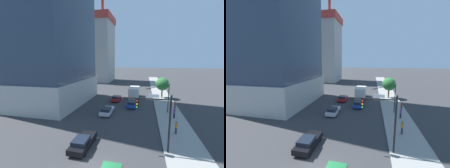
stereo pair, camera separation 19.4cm
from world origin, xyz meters
The scene contains 13 objects.
sidewalk centered at (9.00, 20.00, 0.07)m, with size 4.79×120.00×0.15m, color gray.
construction_building centered at (-18.79, 58.61, 16.72)m, with size 15.45×21.04×39.01m.
traffic_light_pole centered at (5.47, 4.56, 4.57)m, with size 5.13×0.48×6.45m.
street_lamp centered at (8.82, 17.97, 3.99)m, with size 0.44×0.44×5.87m.
street_tree centered at (8.92, 29.64, 3.87)m, with size 3.46×3.46×5.47m.
car_black centered at (-2.57, 3.55, 0.71)m, with size 1.86×4.69×1.42m.
car_red centered at (-2.57, 24.26, 0.70)m, with size 1.88×4.21×1.42m.
car_silver centered at (-2.57, 14.80, 0.68)m, with size 1.91×4.60×1.38m.
car_blue centered at (1.65, 20.06, 0.77)m, with size 1.85×4.17×1.54m.
box_truck centered at (1.65, 27.86, 1.78)m, with size 2.48×7.50×3.17m.
pedestrian_red_shirt centered at (10.41, 19.54, 1.03)m, with size 0.34×0.34×1.73m.
pedestrian_purple_shirt centered at (9.52, 15.26, 1.06)m, with size 0.34×0.34×1.78m.
pedestrian_orange_shirt centered at (8.68, 9.21, 1.06)m, with size 0.34×0.34×1.78m.
Camera 2 is at (4.43, -11.19, 10.15)m, focal length 23.66 mm.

